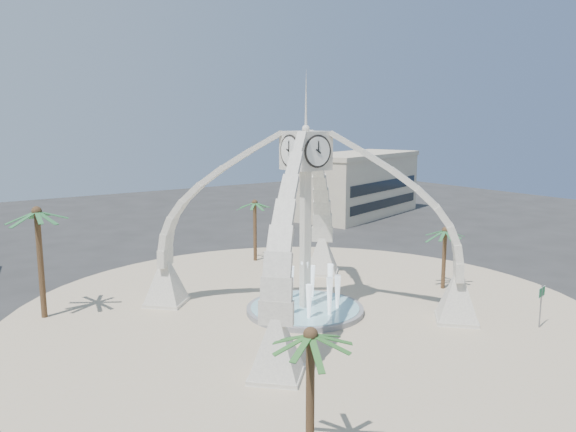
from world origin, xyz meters
TOP-DOWN VIEW (x-y plane):
  - ground at (0.00, 0.00)m, footprint 140.00×140.00m
  - plaza at (0.00, 0.00)m, footprint 40.00×40.00m
  - clock_tower at (-0.00, -0.00)m, footprint 17.94×17.94m
  - fountain at (0.00, 0.00)m, footprint 8.00×8.00m
  - building_ne at (30.00, 28.00)m, footprint 21.87×14.17m
  - palm_east at (12.10, -1.74)m, footprint 3.32×3.32m
  - palm_west at (-14.85, 9.09)m, footprint 5.20×5.20m
  - palm_north at (4.71, 14.13)m, footprint 4.33×4.33m
  - palm_south at (-10.11, -13.93)m, footprint 4.15×4.15m
  - street_sign at (10.42, -10.83)m, footprint 1.03×0.24m

SIDE VIEW (x-z plane):
  - ground at x=0.00m, z-range 0.00..0.00m
  - plaza at x=0.00m, z-range 0.00..0.06m
  - fountain at x=0.00m, z-range -1.52..2.10m
  - street_sign at x=10.42m, z-range 0.61..3.45m
  - building_ne at x=30.00m, z-range 0.01..8.61m
  - palm_east at x=12.10m, z-range 1.96..7.24m
  - palm_south at x=-10.11m, z-range 2.22..8.13m
  - palm_north at x=4.71m, z-range 2.35..8.53m
  - clock_tower at x=0.00m, z-range -1.66..14.64m
  - palm_west at x=-14.85m, z-range 3.08..11.04m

